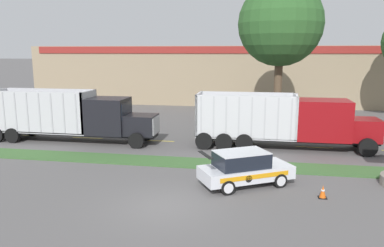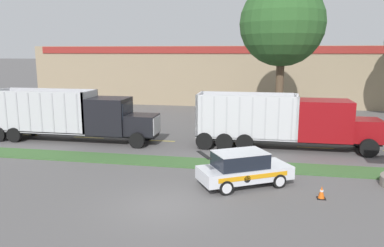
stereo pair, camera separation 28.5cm
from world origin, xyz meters
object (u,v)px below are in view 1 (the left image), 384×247
object	(u,v)px
dump_truck_lead	(88,119)
dump_truck_mid	(301,123)
rally_car	(244,168)
traffic_cone	(323,192)

from	to	relation	value
dump_truck_lead	dump_truck_mid	bearing A→B (deg)	2.18
dump_truck_lead	rally_car	xyz separation A→B (m)	(11.14, -6.94, -0.81)
dump_truck_lead	rally_car	distance (m)	13.15
dump_truck_mid	rally_car	distance (m)	8.27
traffic_cone	dump_truck_mid	bearing A→B (deg)	90.50
dump_truck_mid	rally_car	xyz separation A→B (m)	(-3.38, -7.49, -0.86)
dump_truck_mid	rally_car	bearing A→B (deg)	-114.28
rally_car	traffic_cone	distance (m)	3.65
dump_truck_mid	rally_car	world-z (taller)	dump_truck_mid
dump_truck_lead	rally_car	size ratio (longest dim) A/B	2.55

